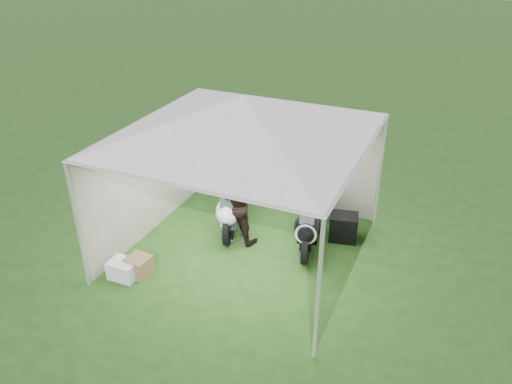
% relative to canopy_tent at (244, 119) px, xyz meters
% --- Properties ---
extents(ground, '(80.00, 80.00, 0.00)m').
position_rel_canopy_tent_xyz_m(ground, '(0.00, -0.03, -2.58)').
color(ground, '#214417').
rests_on(ground, ground).
extents(canopy_tent, '(5.66, 5.66, 3.00)m').
position_rel_canopy_tent_xyz_m(canopy_tent, '(0.00, 0.00, 0.00)').
color(canopy_tent, silver).
rests_on(canopy_tent, ground).
extents(motorcycle_white, '(0.88, 2.02, 1.02)m').
position_rel_canopy_tent_xyz_m(motorcycle_white, '(-0.57, 0.62, -2.01)').
color(motorcycle_white, black).
rests_on(motorcycle_white, ground).
extents(motorcycle_black, '(0.76, 2.13, 1.06)m').
position_rel_canopy_tent_xyz_m(motorcycle_black, '(1.03, 0.68, -1.98)').
color(motorcycle_black, black).
rests_on(motorcycle_black, ground).
extents(paddock_stand, '(0.45, 0.33, 0.30)m').
position_rel_canopy_tent_xyz_m(paddock_stand, '(0.82, 1.64, -2.42)').
color(paddock_stand, blue).
rests_on(paddock_stand, ground).
extents(person_dark_jacket, '(0.79, 0.62, 1.61)m').
position_rel_canopy_tent_xyz_m(person_dark_jacket, '(-0.26, 0.25, -1.77)').
color(person_dark_jacket, black).
rests_on(person_dark_jacket, ground).
extents(person_blue_jacket, '(0.56, 0.71, 1.72)m').
position_rel_canopy_tent_xyz_m(person_blue_jacket, '(-0.30, 0.23, -1.71)').
color(person_blue_jacket, '#4F5B73').
rests_on(person_blue_jacket, ground).
extents(equipment_box, '(0.60, 0.52, 0.53)m').
position_rel_canopy_tent_xyz_m(equipment_box, '(1.58, 1.07, -2.31)').
color(equipment_box, black).
rests_on(equipment_box, ground).
extents(crate_0, '(0.49, 0.38, 0.32)m').
position_rel_canopy_tent_xyz_m(crate_0, '(-1.57, -1.62, -2.42)').
color(crate_0, silver).
rests_on(crate_0, ground).
extents(crate_1, '(0.41, 0.41, 0.34)m').
position_rel_canopy_tent_xyz_m(crate_1, '(-1.38, -1.44, -2.40)').
color(crate_1, olive).
rests_on(crate_1, ground).
extents(crate_2, '(0.28, 0.24, 0.20)m').
position_rel_canopy_tent_xyz_m(crate_2, '(-1.46, -1.55, -2.47)').
color(crate_2, '#B4BABE').
rests_on(crate_2, ground).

